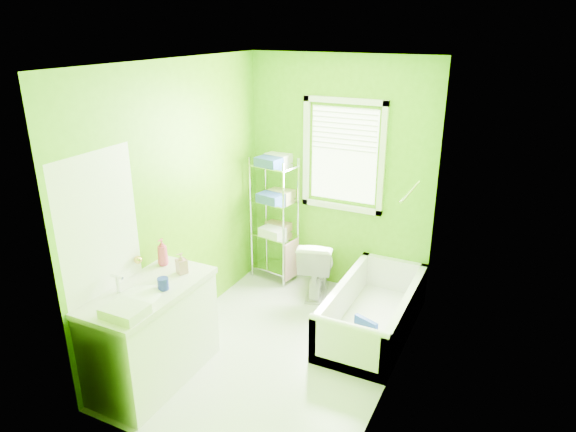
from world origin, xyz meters
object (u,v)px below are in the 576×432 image
at_px(bathtub, 372,318).
at_px(wire_shelf_unit, 276,206).
at_px(vanity, 152,332).
at_px(toilet, 317,266).

relative_size(bathtub, wire_shelf_unit, 1.03).
distance_m(bathtub, vanity, 2.11).
bearing_deg(toilet, vanity, 56.39).
bearing_deg(toilet, wire_shelf_unit, -28.87).
bearing_deg(bathtub, vanity, -134.39).
relative_size(bathtub, vanity, 1.34).
bearing_deg(vanity, wire_shelf_unit, 87.91).
bearing_deg(bathtub, wire_shelf_unit, 155.47).
height_order(bathtub, toilet, toilet).
relative_size(bathtub, toilet, 2.28).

